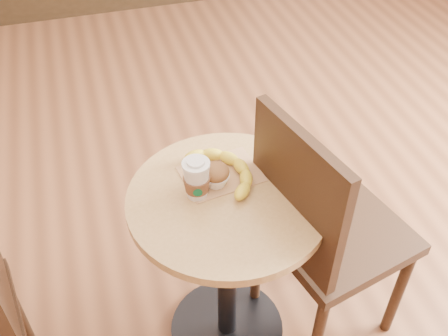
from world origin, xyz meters
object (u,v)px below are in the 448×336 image
cafe_table (227,249)px  chair_right (321,229)px  muffin (216,175)px  coffee_cup (197,180)px  banana (223,172)px

cafe_table → chair_right: 0.32m
cafe_table → muffin: size_ratio=8.84×
coffee_cup → banana: coffee_cup is taller
chair_right → muffin: chair_right is taller
chair_right → muffin: (-0.33, 0.11, 0.24)m
cafe_table → chair_right: size_ratio=0.75×
cafe_table → coffee_cup: (-0.09, 0.03, 0.31)m
cafe_table → coffee_cup: coffee_cup is taller
cafe_table → coffee_cup: bearing=159.5°
coffee_cup → muffin: 0.08m
banana → muffin: bearing=-160.4°
chair_right → banana: 0.40m
muffin → cafe_table: bearing=-71.8°
chair_right → muffin: 0.42m
cafe_table → muffin: bearing=108.2°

